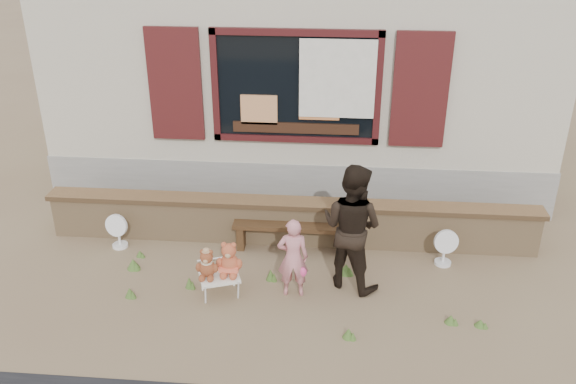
# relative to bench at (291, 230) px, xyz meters

# --- Properties ---
(ground) EXTENTS (80.00, 80.00, 0.00)m
(ground) POSITION_rel_bench_xyz_m (-0.03, -0.80, -0.31)
(ground) COLOR brown
(ground) RESTS_ON ground
(shopfront) EXTENTS (8.04, 5.13, 4.00)m
(shopfront) POSITION_rel_bench_xyz_m (-0.03, 3.69, 1.69)
(shopfront) COLOR #A29B83
(shopfront) RESTS_ON ground
(brick_wall) EXTENTS (7.10, 0.36, 0.67)m
(brick_wall) POSITION_rel_bench_xyz_m (-0.03, 0.20, 0.04)
(brick_wall) COLOR tan
(brick_wall) RESTS_ON ground
(bench) EXTENTS (1.64, 0.36, 0.42)m
(bench) POSITION_rel_bench_xyz_m (0.00, 0.00, 0.00)
(bench) COLOR #362313
(bench) RESTS_ON ground
(folding_chair) EXTENTS (0.60, 0.57, 0.30)m
(folding_chair) POSITION_rel_bench_xyz_m (-0.81, -1.20, -0.04)
(folding_chair) COLOR silver
(folding_chair) RESTS_ON ground
(teddy_bear_left) EXTENTS (0.35, 0.33, 0.39)m
(teddy_bear_left) POSITION_rel_bench_xyz_m (-0.94, -1.24, 0.19)
(teddy_bear_left) COLOR brown
(teddy_bear_left) RESTS_ON folding_chair
(teddy_bear_right) EXTENTS (0.41, 0.38, 0.45)m
(teddy_bear_right) POSITION_rel_bench_xyz_m (-0.68, -1.15, 0.22)
(teddy_bear_right) COLOR #99462A
(teddy_bear_right) RESTS_ON folding_chair
(child) EXTENTS (0.41, 0.28, 1.07)m
(child) POSITION_rel_bench_xyz_m (0.11, -1.10, 0.23)
(child) COLOR #D78088
(child) RESTS_ON ground
(adult) EXTENTS (1.03, 0.96, 1.69)m
(adult) POSITION_rel_bench_xyz_m (0.83, -0.80, 0.54)
(adult) COLOR black
(adult) RESTS_ON ground
(fan_left) EXTENTS (0.34, 0.22, 0.53)m
(fan_left) POSITION_rel_bench_xyz_m (-2.47, -0.16, -0.04)
(fan_left) COLOR white
(fan_left) RESTS_ON ground
(fan_right) EXTENTS (0.35, 0.23, 0.54)m
(fan_right) POSITION_rel_bench_xyz_m (2.12, -0.23, -0.03)
(fan_right) COLOR silver
(fan_right) RESTS_ON ground
(grass_tufts) EXTENTS (4.62, 1.63, 0.16)m
(grass_tufts) POSITION_rel_bench_xyz_m (-0.21, -1.04, -0.24)
(grass_tufts) COLOR #446327
(grass_tufts) RESTS_ON ground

